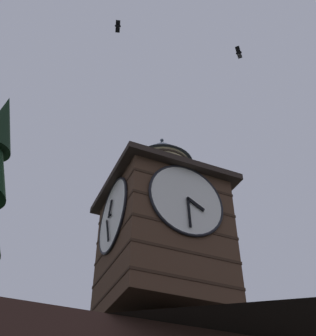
# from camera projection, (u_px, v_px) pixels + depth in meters

# --- Properties ---
(clock_tower) EXTENTS (4.61, 4.61, 8.01)m
(clock_tower) POSITION_uv_depth(u_px,v_px,m) (162.00, 231.00, 15.98)
(clock_tower) COLOR #4C3323
(clock_tower) RESTS_ON building_main
(flying_bird_high) EXTENTS (0.34, 0.61, 0.15)m
(flying_bird_high) POSITION_uv_depth(u_px,v_px,m) (118.00, 26.00, 17.70)
(flying_bird_high) COLOR black
(flying_bird_low) EXTENTS (0.57, 0.56, 0.14)m
(flying_bird_low) POSITION_uv_depth(u_px,v_px,m) (239.00, 53.00, 17.74)
(flying_bird_low) COLOR black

